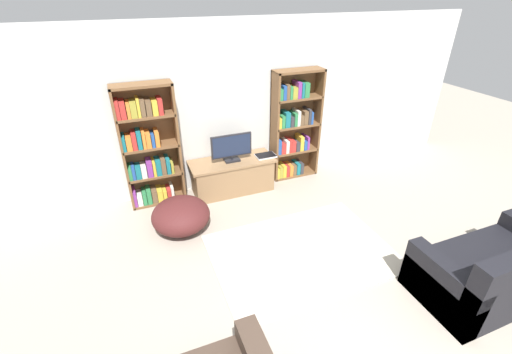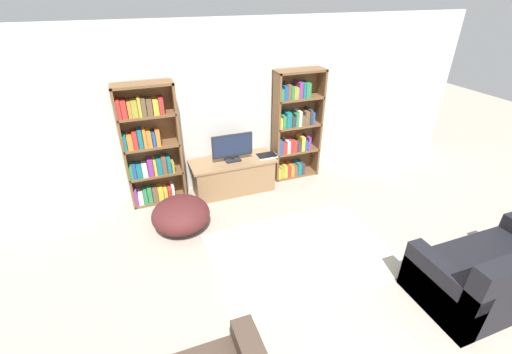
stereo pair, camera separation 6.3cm
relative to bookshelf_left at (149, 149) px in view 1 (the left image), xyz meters
The scene contains 9 objects.
wall_back 1.38m from the bookshelf_left, ahead, with size 8.80×0.06×2.60m.
bookshelf_left is the anchor object (origin of this frame).
bookshelf_right 2.36m from the bookshelf_left, ahead, with size 0.82×0.30×1.84m.
tv_stand 1.37m from the bookshelf_left, ahead, with size 1.35×0.54×0.55m.
television 1.23m from the bookshelf_left, ahead, with size 0.65×0.16×0.44m.
laptop 1.81m from the bookshelf_left, ahead, with size 0.32×0.22×0.03m.
area_rug 2.63m from the bookshelf_left, 51.24° to the right, with size 2.24×1.57×0.02m.
couch_right_sofa 4.56m from the bookshelf_left, 45.74° to the right, with size 1.61×0.88×0.88m.
beanbag_ottoman 1.12m from the bookshelf_left, 74.88° to the right, with size 0.79×0.79×0.45m, color #4C1E1E.
Camera 1 is at (-1.51, -0.75, 2.98)m, focal length 24.00 mm.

